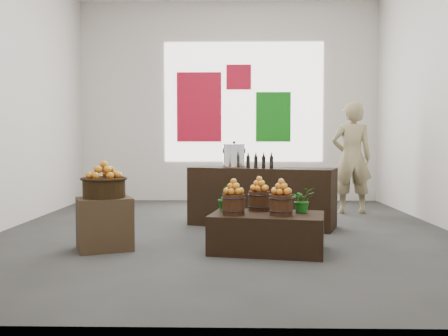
{
  "coord_description": "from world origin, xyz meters",
  "views": [
    {
      "loc": [
        0.11,
        -6.65,
        1.2
      ],
      "look_at": [
        -0.02,
        -0.4,
        0.87
      ],
      "focal_mm": 40.0,
      "sensor_mm": 36.0,
      "label": 1
    }
  ],
  "objects_px": {
    "stock_pot_left": "(234,156)",
    "shopper": "(352,158)",
    "crate": "(105,224)",
    "display_table": "(267,233)",
    "wicker_basket": "(104,188)",
    "counter": "(262,197)"
  },
  "relations": [
    {
      "from": "counter",
      "to": "shopper",
      "type": "height_order",
      "value": "shopper"
    },
    {
      "from": "stock_pot_left",
      "to": "shopper",
      "type": "distance_m",
      "value": 2.27
    },
    {
      "from": "display_table",
      "to": "counter",
      "type": "distance_m",
      "value": 1.68
    },
    {
      "from": "wicker_basket",
      "to": "stock_pot_left",
      "type": "xyz_separation_m",
      "value": [
        1.44,
        1.74,
        0.3
      ]
    },
    {
      "from": "crate",
      "to": "counter",
      "type": "bearing_deg",
      "value": 41.14
    },
    {
      "from": "display_table",
      "to": "wicker_basket",
      "type": "bearing_deg",
      "value": -171.51
    },
    {
      "from": "crate",
      "to": "shopper",
      "type": "distance_m",
      "value": 4.5
    },
    {
      "from": "crate",
      "to": "wicker_basket",
      "type": "relative_size",
      "value": 1.25
    },
    {
      "from": "stock_pot_left",
      "to": "shopper",
      "type": "xyz_separation_m",
      "value": [
        1.96,
        1.15,
        -0.06
      ]
    },
    {
      "from": "display_table",
      "to": "shopper",
      "type": "xyz_separation_m",
      "value": [
        1.6,
        2.95,
        0.72
      ]
    },
    {
      "from": "crate",
      "to": "stock_pot_left",
      "type": "height_order",
      "value": "stock_pot_left"
    },
    {
      "from": "crate",
      "to": "shopper",
      "type": "bearing_deg",
      "value": 40.34
    },
    {
      "from": "crate",
      "to": "stock_pot_left",
      "type": "relative_size",
      "value": 1.84
    },
    {
      "from": "counter",
      "to": "stock_pot_left",
      "type": "xyz_separation_m",
      "value": [
        -0.39,
        0.14,
        0.57
      ]
    },
    {
      "from": "wicker_basket",
      "to": "display_table",
      "type": "height_order",
      "value": "wicker_basket"
    },
    {
      "from": "wicker_basket",
      "to": "stock_pot_left",
      "type": "bearing_deg",
      "value": 50.37
    },
    {
      "from": "crate",
      "to": "shopper",
      "type": "relative_size",
      "value": 0.31
    },
    {
      "from": "counter",
      "to": "display_table",
      "type": "bearing_deg",
      "value": -71.87
    },
    {
      "from": "shopper",
      "to": "stock_pot_left",
      "type": "bearing_deg",
      "value": 30.63
    },
    {
      "from": "wicker_basket",
      "to": "display_table",
      "type": "distance_m",
      "value": 1.86
    },
    {
      "from": "crate",
      "to": "counter",
      "type": "relative_size",
      "value": 0.28
    },
    {
      "from": "display_table",
      "to": "stock_pot_left",
      "type": "xyz_separation_m",
      "value": [
        -0.36,
        1.8,
        0.78
      ]
    }
  ]
}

